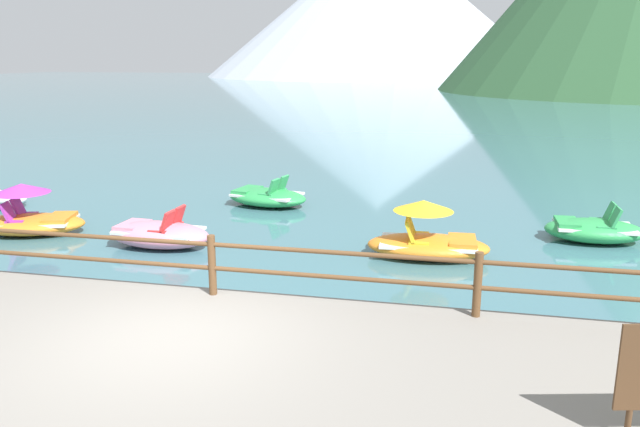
% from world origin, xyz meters
% --- Properties ---
extents(ground_plane, '(200.00, 200.00, 0.00)m').
position_xyz_m(ground_plane, '(0.00, 40.00, 0.00)').
color(ground_plane, '#3D6B75').
extents(dock_railing, '(23.92, 0.12, 0.95)m').
position_xyz_m(dock_railing, '(0.00, 1.55, 0.98)').
color(dock_railing, brown).
rests_on(dock_railing, promenade_dock).
extents(pedal_boat_0, '(2.11, 1.24, 0.84)m').
position_xyz_m(pedal_boat_0, '(6.62, 7.32, 0.27)').
color(pedal_boat_0, green).
rests_on(pedal_boat_0, ground).
extents(pedal_boat_1, '(2.52, 1.38, 1.19)m').
position_xyz_m(pedal_boat_1, '(3.10, 5.40, 0.38)').
color(pedal_boat_1, orange).
rests_on(pedal_boat_1, ground).
extents(pedal_boat_3, '(2.49, 1.79, 0.82)m').
position_xyz_m(pedal_boat_3, '(-1.46, 9.10, 0.25)').
color(pedal_boat_3, green).
rests_on(pedal_boat_3, ground).
extents(pedal_boat_5, '(2.33, 1.27, 0.87)m').
position_xyz_m(pedal_boat_5, '(-2.58, 4.89, 0.29)').
color(pedal_boat_5, pink).
rests_on(pedal_boat_5, ground).
extents(pedal_boat_6, '(2.70, 1.90, 1.18)m').
position_xyz_m(pedal_boat_6, '(-5.95, 5.22, 0.38)').
color(pedal_boat_6, orange).
rests_on(pedal_boat_6, ground).
extents(distant_peak, '(70.01, 70.01, 28.37)m').
position_xyz_m(distant_peak, '(-13.08, 126.00, 14.19)').
color(distant_peak, '#A8B2C1').
rests_on(distant_peak, ground).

